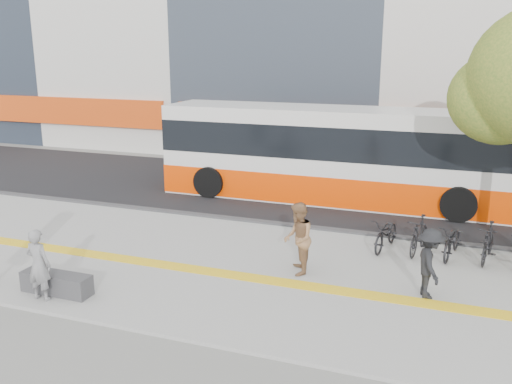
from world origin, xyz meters
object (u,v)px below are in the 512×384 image
(seated_woman, at_px, (39,265))
(pedestrian_tan, at_px, (298,239))
(bench, at_px, (57,283))
(bus, at_px, (333,157))
(pedestrian_dark, at_px, (430,263))

(seated_woman, xyz_separation_m, pedestrian_tan, (4.69, 3.20, 0.08))
(bench, bearing_deg, bus, 68.13)
(bus, height_order, pedestrian_tan, bus)
(bus, relative_size, pedestrian_dark, 7.90)
(pedestrian_tan, bearing_deg, seated_woman, -73.84)
(bus, xyz_separation_m, seated_woman, (-4.00, -10.06, -0.70))
(bus, bearing_deg, seated_woman, -111.67)
(bench, bearing_deg, pedestrian_dark, 18.79)
(bench, height_order, pedestrian_tan, pedestrian_tan)
(bench, distance_m, seated_woman, 0.67)
(bench, bearing_deg, seated_woman, -105.85)
(pedestrian_dark, bearing_deg, seated_woman, 92.97)
(bench, relative_size, bus, 0.13)
(bus, bearing_deg, pedestrian_tan, -84.25)
(seated_woman, bearing_deg, pedestrian_tan, -145.07)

